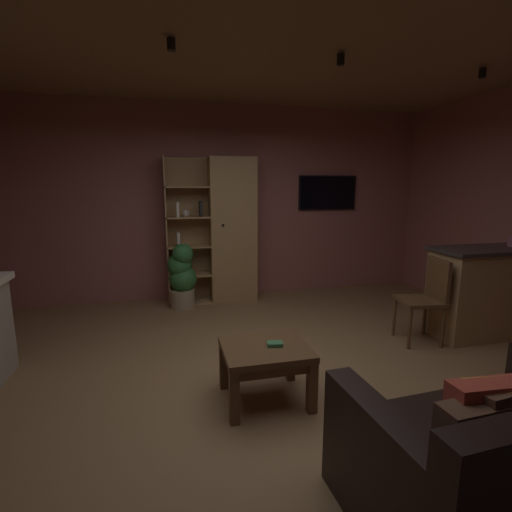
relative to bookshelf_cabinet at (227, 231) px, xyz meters
The scene contains 15 objects.
floor 2.73m from the bookshelf_cabinet, 91.56° to the right, with size 6.46×5.53×0.02m, color olive.
wall_back 0.48m from the bookshelf_cabinet, 104.11° to the left, with size 6.58×0.06×2.85m, color #9E5B56.
ceiling 3.11m from the bookshelf_cabinet, 91.56° to the right, with size 6.46×5.53×0.02m, color #8E6B47.
window_pane_back 0.45m from the bookshelf_cabinet, 146.23° to the left, with size 0.69×0.01×0.75m, color white.
bookshelf_cabinet is the anchor object (origin of this frame).
kitchen_bar_counter 3.43m from the bookshelf_cabinet, 36.86° to the right, with size 1.43×0.57×1.01m.
leather_couch 4.19m from the bookshelf_cabinet, 79.82° to the right, with size 1.53×1.00×0.84m.
coffee_table 2.82m from the bookshelf_cabinet, 92.95° to the right, with size 0.67×0.58×0.45m.
table_book_0 2.81m from the bookshelf_cabinet, 91.43° to the right, with size 0.12×0.08×0.03m, color #387247.
dining_chair 2.80m from the bookshelf_cabinet, 47.97° to the right, with size 0.48×0.48×0.92m.
potted_floor_plant 0.92m from the bookshelf_cabinet, 160.45° to the right, with size 0.40×0.39×0.91m.
wall_mounted_tv 1.76m from the bookshelf_cabinet, ahead, with size 0.95×0.06×0.53m.
track_light_spot_1 2.83m from the bookshelf_cabinet, 109.78° to the right, with size 0.07×0.07×0.09m, color black.
track_light_spot_2 2.81m from the bookshelf_cabinet, 71.13° to the right, with size 0.07×0.07×0.09m, color black.
track_light_spot_3 3.51m from the bookshelf_cabinet, 41.97° to the right, with size 0.07×0.07×0.09m, color black.
Camera 1 is at (-0.78, -2.86, 1.68)m, focal length 26.25 mm.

